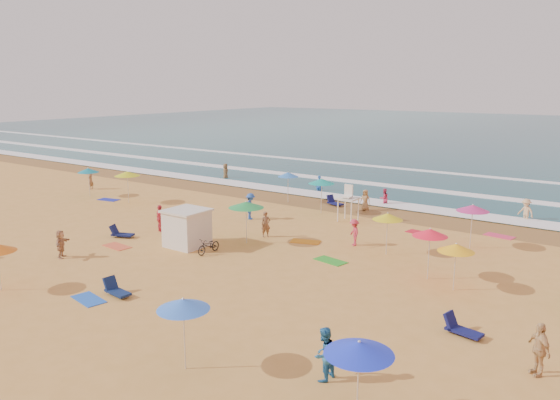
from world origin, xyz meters
The scene contains 12 objects.
ground centered at (0.00, 0.00, 0.00)m, with size 220.00×220.00×0.00m, color gold.
ocean centered at (0.00, 84.00, 0.00)m, with size 220.00×140.00×0.18m, color #0C4756.
wet_sand centered at (0.00, 12.50, 0.01)m, with size 220.00×220.00×0.00m, color olive.
surf_foam centered at (0.00, 21.32, 0.10)m, with size 200.00×18.70×0.05m.
cabana centered at (-1.63, -1.49, 1.00)m, with size 2.00×2.00×2.00m, color silver.
cabana_roof centered at (-1.63, -1.49, 2.06)m, with size 2.20×2.20×0.12m, color silver.
bicycle centered at (0.27, -1.79, 0.43)m, with size 0.56×1.62×0.85m, color black.
lifeguard_stand centered at (3.05, 8.82, 1.05)m, with size 1.20×1.20×2.10m, color white, non-canonical shape.
beach_umbrellas centered at (1.18, -0.28, 2.15)m, with size 45.07×24.34×0.79m.
loungers centered at (5.80, -2.70, 0.17)m, with size 52.87×24.90×0.34m.
towels centered at (-0.67, -1.59, 0.01)m, with size 48.93×27.28×0.03m.
beachgoers centered at (0.82, 4.06, 0.77)m, with size 42.23×27.87×2.05m.
Camera 1 is at (19.80, -22.66, 8.98)m, focal length 35.00 mm.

